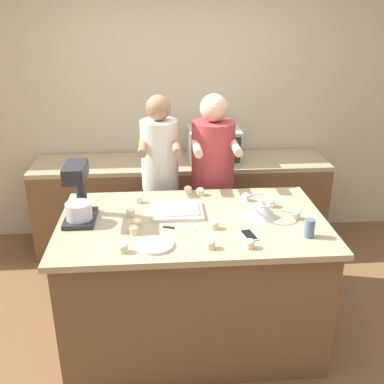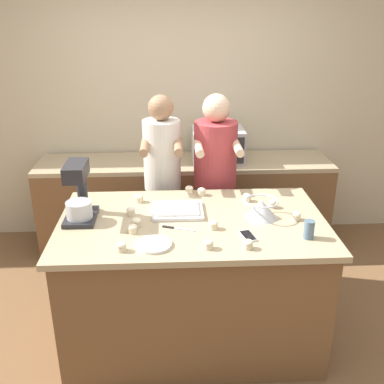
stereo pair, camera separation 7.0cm
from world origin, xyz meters
name	(u,v)px [view 1 (the left image)]	position (x,y,z in m)	size (l,w,h in m)	color
ground_plane	(193,334)	(0.00, 0.00, 0.00)	(16.00, 16.00, 0.00)	brown
back_wall	(179,105)	(0.00, 1.76, 1.35)	(10.00, 0.06, 2.70)	beige
island_counter	(193,280)	(0.00, 0.00, 0.48)	(1.77, 1.05, 0.95)	brown
back_counter	(181,203)	(0.00, 1.41, 0.44)	(2.80, 0.60, 0.89)	brown
person_left	(161,188)	(-0.20, 0.78, 0.87)	(0.32, 0.49, 1.63)	#33384C
person_right	(212,187)	(0.23, 0.79, 0.86)	(0.36, 0.51, 1.64)	#232328
stand_mixer	(78,196)	(-0.74, 0.05, 1.12)	(0.20, 0.30, 0.40)	#232328
mixing_bowl	(261,207)	(0.46, 0.02, 1.01)	(0.23, 0.23, 0.13)	#BCBCC1
baking_tray	(177,210)	(-0.09, 0.12, 0.97)	(0.35, 0.30, 0.04)	silver
microwave_oven	(214,145)	(0.32, 1.41, 1.04)	(0.48, 0.40, 0.31)	#B7B7BC
cell_phone	(249,235)	(0.33, -0.25, 0.95)	(0.10, 0.16, 0.01)	silver
drinking_glass	(309,228)	(0.70, -0.29, 1.01)	(0.06, 0.06, 0.12)	slate
small_plate	(155,245)	(-0.25, -0.34, 0.96)	(0.21, 0.21, 0.02)	white
knife	(177,229)	(-0.11, -0.12, 0.95)	(0.21, 0.09, 0.01)	#BCBCC1
cupcake_0	(214,224)	(0.13, -0.13, 0.98)	(0.06, 0.06, 0.06)	beige
cupcake_1	(200,191)	(0.09, 0.42, 0.98)	(0.06, 0.06, 0.06)	beige
cupcake_2	(131,212)	(-0.41, 0.10, 0.98)	(0.06, 0.06, 0.06)	beige
cupcake_3	(133,229)	(-0.38, -0.16, 0.98)	(0.06, 0.06, 0.06)	beige
cupcake_4	(210,244)	(0.07, -0.38, 0.98)	(0.06, 0.06, 0.06)	beige
cupcake_5	(187,190)	(0.00, 0.46, 0.98)	(0.06, 0.06, 0.06)	beige
cupcake_6	(123,247)	(-0.43, -0.39, 0.98)	(0.06, 0.06, 0.06)	beige
cupcake_7	(250,243)	(0.30, -0.40, 0.98)	(0.06, 0.06, 0.06)	beige
cupcake_8	(296,215)	(0.69, -0.03, 0.98)	(0.06, 0.06, 0.06)	beige
cupcake_9	(246,197)	(0.41, 0.29, 0.98)	(0.06, 0.06, 0.06)	beige
cupcake_10	(271,203)	(0.57, 0.17, 0.98)	(0.06, 0.06, 0.06)	beige
cupcake_11	(138,199)	(-0.37, 0.31, 0.98)	(0.06, 0.06, 0.06)	beige
cupcake_12	(137,223)	(-0.37, -0.07, 0.98)	(0.06, 0.06, 0.06)	beige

